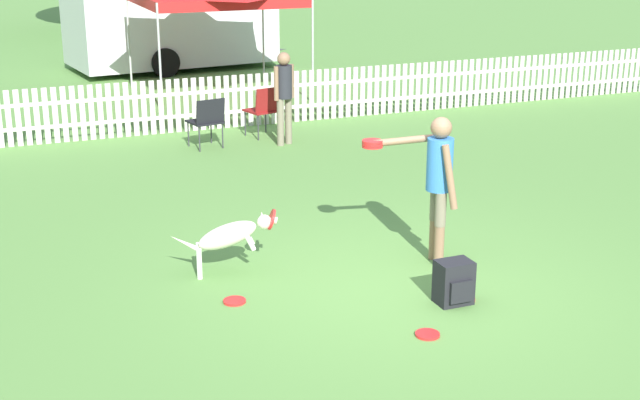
% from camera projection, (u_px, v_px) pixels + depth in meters
% --- Properties ---
extents(ground_plane, '(240.00, 240.00, 0.00)m').
position_uv_depth(ground_plane, '(394.00, 284.00, 9.15)').
color(ground_plane, '#5B8C42').
extents(handler_person, '(0.88, 0.82, 1.61)m').
position_uv_depth(handler_person, '(435.00, 173.00, 9.43)').
color(handler_person, '#8C664C').
rests_on(handler_person, ground_plane).
extents(leaping_dog, '(1.12, 0.43, 0.69)m').
position_uv_depth(leaping_dog, '(230.00, 235.00, 9.28)').
color(leaping_dog, beige).
rests_on(leaping_dog, ground_plane).
extents(frisbee_near_handler, '(0.22, 0.22, 0.02)m').
position_uv_depth(frisbee_near_handler, '(235.00, 301.00, 8.71)').
color(frisbee_near_handler, red).
rests_on(frisbee_near_handler, ground_plane).
extents(frisbee_near_dog, '(0.22, 0.22, 0.02)m').
position_uv_depth(frisbee_near_dog, '(464.00, 299.00, 8.75)').
color(frisbee_near_dog, red).
rests_on(frisbee_near_dog, ground_plane).
extents(frisbee_midfield, '(0.22, 0.22, 0.02)m').
position_uv_depth(frisbee_midfield, '(427.00, 334.00, 8.01)').
color(frisbee_midfield, red).
rests_on(frisbee_midfield, ground_plane).
extents(backpack_on_grass, '(0.34, 0.29, 0.43)m').
position_uv_depth(backpack_on_grass, '(454.00, 283.00, 8.63)').
color(backpack_on_grass, black).
rests_on(backpack_on_grass, ground_plane).
extents(picket_fence, '(20.49, 0.04, 0.94)m').
position_uv_depth(picket_fence, '(202.00, 104.00, 15.64)').
color(picket_fence, beige).
rests_on(picket_fence, ground_plane).
extents(folding_chair_blue_left, '(0.60, 0.61, 0.88)m').
position_uv_depth(folding_chair_blue_left, '(265.00, 107.00, 15.08)').
color(folding_chair_blue_left, '#333338').
rests_on(folding_chair_blue_left, ground_plane).
extents(folding_chair_center, '(0.58, 0.59, 0.84)m').
position_uv_depth(folding_chair_center, '(207.00, 118.00, 14.35)').
color(folding_chair_center, '#333338').
rests_on(folding_chair_center, ground_plane).
extents(spectator_standing, '(0.39, 0.27, 1.53)m').
position_uv_depth(spectator_standing, '(284.00, 90.00, 14.49)').
color(spectator_standing, '#7A705B').
rests_on(spectator_standing, ground_plane).
extents(equipment_trailer, '(5.73, 2.91, 2.47)m').
position_uv_depth(equipment_trailer, '(170.00, 15.00, 21.87)').
color(equipment_trailer, silver).
rests_on(equipment_trailer, ground_plane).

